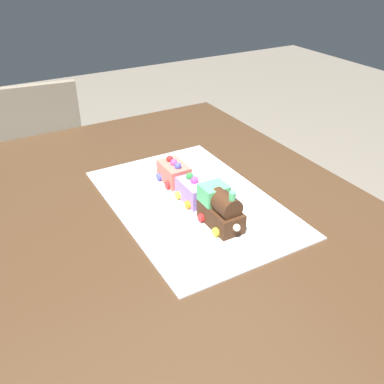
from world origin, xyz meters
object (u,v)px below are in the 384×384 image
dining_table (183,244)px  cake_car_gondola_coral (174,173)px  cake_locomotive (221,208)px  chair (38,162)px  cake_car_hopper_lavender (194,191)px

dining_table → cake_car_gondola_coral: (0.15, -0.05, 0.14)m
cake_locomotive → chair: bearing=12.2°
cake_car_hopper_lavender → cake_car_gondola_coral: (0.12, -0.00, 0.00)m
dining_table → cake_car_gondola_coral: bearing=-19.7°
chair → cake_car_hopper_lavender: (-1.01, -0.24, 0.30)m
cake_car_gondola_coral → dining_table: bearing=160.3°
cake_locomotive → cake_car_hopper_lavender: (0.13, -0.00, -0.02)m
chair → cake_car_hopper_lavender: bearing=110.5°
chair → cake_car_hopper_lavender: size_ratio=8.60×
cake_car_hopper_lavender → chair: bearing=13.7°
cake_car_hopper_lavender → cake_locomotive: bearing=180.0°
cake_locomotive → cake_car_gondola_coral: bearing=-0.0°
dining_table → cake_car_gondola_coral: 0.21m
cake_locomotive → cake_car_gondola_coral: size_ratio=1.40×
cake_car_hopper_lavender → cake_car_gondola_coral: same height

